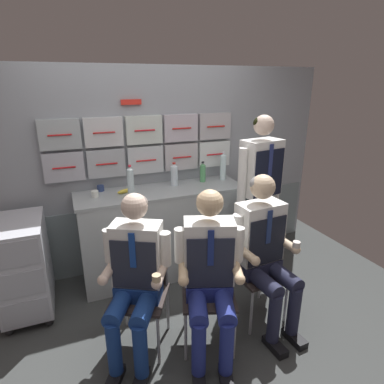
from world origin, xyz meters
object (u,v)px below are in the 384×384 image
object	(u,v)px
paper_cup_tan	(95,194)
folding_chair_by_counter	(252,259)
folding_chair_right	(208,279)
water_bottle_blue_cap	(223,166)
service_trolley	(24,265)
folding_chair_left	(142,280)
crew_member_by_counter	(265,246)
crew_member_left	(135,272)
crew_member_standing	(260,186)
snack_banana	(125,191)
crew_member_right	(210,269)

from	to	relation	value
paper_cup_tan	folding_chair_by_counter	bearing A→B (deg)	-37.52
folding_chair_right	water_bottle_blue_cap	world-z (taller)	water_bottle_blue_cap
water_bottle_blue_cap	service_trolley	bearing A→B (deg)	-172.85
service_trolley	water_bottle_blue_cap	bearing A→B (deg)	7.15
folding_chair_left	crew_member_by_counter	world-z (taller)	crew_member_by_counter
crew_member_left	paper_cup_tan	bearing A→B (deg)	98.12
crew_member_left	water_bottle_blue_cap	xyz separation A→B (m)	(1.24, 1.08, 0.40)
service_trolley	crew_member_standing	size ratio (longest dim) A/B	0.52
folding_chair_by_counter	snack_banana	world-z (taller)	snack_banana
crew_member_right	paper_cup_tan	size ratio (longest dim) A/B	19.33
crew_member_right	crew_member_by_counter	world-z (taller)	crew_member_by_counter
folding_chair_right	water_bottle_blue_cap	xyz separation A→B (m)	(0.68, 1.11, 0.58)
folding_chair_by_counter	snack_banana	xyz separation A→B (m)	(-0.90, 0.93, 0.45)
folding_chair_left	snack_banana	distance (m)	1.00
crew_member_by_counter	water_bottle_blue_cap	bearing A→B (deg)	80.61
folding_chair_left	crew_member_left	world-z (taller)	crew_member_left
service_trolley	crew_member_left	xyz separation A→B (m)	(0.82, -0.82, 0.23)
folding_chair_right	snack_banana	distance (m)	1.22
folding_chair_left	crew_member_left	distance (m)	0.24
water_bottle_blue_cap	crew_member_right	bearing A→B (deg)	-120.31
crew_member_by_counter	crew_member_left	bearing A→B (deg)	177.09
folding_chair_by_counter	paper_cup_tan	world-z (taller)	paper_cup_tan
service_trolley	water_bottle_blue_cap	world-z (taller)	water_bottle_blue_cap
crew_member_right	snack_banana	xyz separation A→B (m)	(-0.37, 1.21, 0.26)
crew_member_standing	water_bottle_blue_cap	distance (m)	0.57
folding_chair_by_counter	crew_member_right	bearing A→B (deg)	-152.34
folding_chair_by_counter	water_bottle_blue_cap	distance (m)	1.15
service_trolley	folding_chair_by_counter	bearing A→B (deg)	-21.15
service_trolley	crew_member_left	size ratio (longest dim) A/B	0.69
crew_member_standing	water_bottle_blue_cap	world-z (taller)	crew_member_standing
crew_member_left	paper_cup_tan	size ratio (longest dim) A/B	19.05
crew_member_left	folding_chair_left	bearing A→B (deg)	61.62
folding_chair_right	crew_member_by_counter	xyz separation A→B (m)	(0.50, -0.02, 0.20)
folding_chair_left	crew_member_right	distance (m)	0.57
crew_member_right	crew_member_standing	distance (m)	1.16
crew_member_left	folding_chair_right	bearing A→B (deg)	-3.01
service_trolley	snack_banana	world-z (taller)	snack_banana
folding_chair_by_counter	crew_member_standing	world-z (taller)	crew_member_standing
crew_member_by_counter	crew_member_right	bearing A→B (deg)	-167.16
water_bottle_blue_cap	snack_banana	xyz separation A→B (m)	(-1.10, -0.05, -0.13)
water_bottle_blue_cap	snack_banana	world-z (taller)	water_bottle_blue_cap
snack_banana	folding_chair_left	bearing A→B (deg)	-94.16
folding_chair_right	crew_member_right	distance (m)	0.25
service_trolley	crew_member_by_counter	world-z (taller)	crew_member_by_counter
crew_member_standing	crew_member_left	bearing A→B (deg)	-158.73
crew_member_right	paper_cup_tan	xyz separation A→B (m)	(-0.65, 1.20, 0.27)
water_bottle_blue_cap	crew_member_left	bearing A→B (deg)	-138.98
crew_member_standing	snack_banana	world-z (taller)	crew_member_standing
folding_chair_right	folding_chair_by_counter	world-z (taller)	same
folding_chair_left	paper_cup_tan	bearing A→B (deg)	104.18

